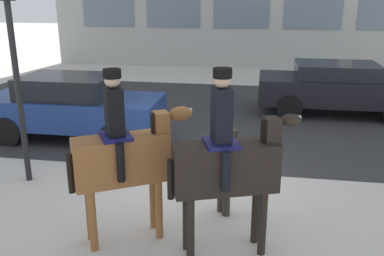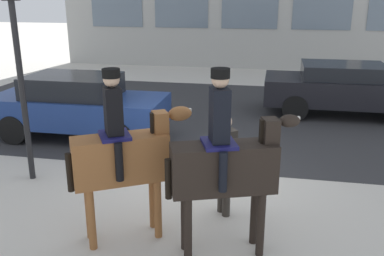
{
  "view_description": "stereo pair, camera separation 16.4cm",
  "coord_description": "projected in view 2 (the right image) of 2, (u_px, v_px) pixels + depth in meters",
  "views": [
    {
      "loc": [
        1.16,
        -7.41,
        3.47
      ],
      "look_at": [
        0.12,
        -1.3,
        1.49
      ],
      "focal_mm": 40.0,
      "sensor_mm": 36.0,
      "label": 1
    },
    {
      "loc": [
        1.32,
        -7.38,
        3.47
      ],
      "look_at": [
        0.12,
        -1.3,
        1.49
      ],
      "focal_mm": 40.0,
      "sensor_mm": 36.0,
      "label": 2
    }
  ],
  "objects": [
    {
      "name": "street_car_far_lane",
      "position": [
        345.0,
        88.0,
        12.39
      ],
      "size": [
        4.62,
        1.99,
        1.51
      ],
      "color": "black",
      "rests_on": "ground_plane"
    },
    {
      "name": "road_surface",
      "position": [
        228.0,
        115.0,
        12.63
      ],
      "size": [
        18.06,
        8.5,
        0.01
      ],
      "color": "#2D2D30",
      "rests_on": "ground_plane"
    },
    {
      "name": "pedestrian_bystander",
      "position": [
        224.0,
        158.0,
        6.71
      ],
      "size": [
        0.69,
        0.81,
        1.67
      ],
      "rotation": [
        0.0,
        0.0,
        -2.51
      ],
      "color": "#332D28",
      "rests_on": "ground_plane"
    },
    {
      "name": "ground_plane",
      "position": [
        199.0,
        181.0,
        8.2
      ],
      "size": [
        80.0,
        80.0,
        0.0
      ],
      "primitive_type": "plane",
      "color": "beige"
    },
    {
      "name": "mounted_horse_companion",
      "position": [
        226.0,
        163.0,
        5.59
      ],
      "size": [
        1.71,
        0.88,
        2.58
      ],
      "rotation": [
        0.0,
        0.0,
        0.35
      ],
      "color": "black",
      "rests_on": "ground_plane"
    },
    {
      "name": "mounted_horse_lead",
      "position": [
        123.0,
        154.0,
        5.96
      ],
      "size": [
        1.64,
        1.13,
        2.52
      ],
      "rotation": [
        0.0,
        0.0,
        0.53
      ],
      "color": "brown",
      "rests_on": "ground_plane"
    },
    {
      "name": "street_car_near_lane",
      "position": [
        78.0,
        105.0,
        10.48
      ],
      "size": [
        4.26,
        1.79,
        1.56
      ],
      "color": "navy",
      "rests_on": "ground_plane"
    },
    {
      "name": "traffic_light",
      "position": [
        15.0,
        37.0,
        7.51
      ],
      "size": [
        0.24,
        0.29,
        4.04
      ],
      "color": "black",
      "rests_on": "ground_plane"
    }
  ]
}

